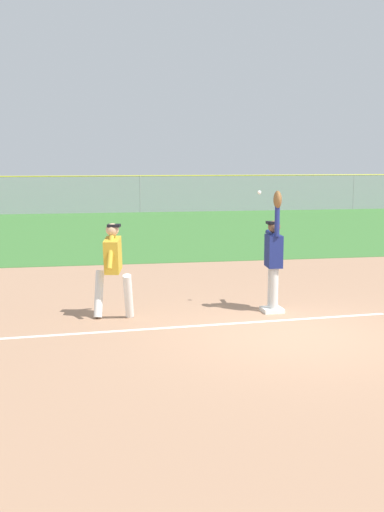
{
  "coord_description": "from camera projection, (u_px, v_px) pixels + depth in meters",
  "views": [
    {
      "loc": [
        -3.45,
        -9.61,
        2.84
      ],
      "look_at": [
        -1.33,
        1.91,
        1.05
      ],
      "focal_mm": 44.55,
      "sensor_mm": 36.0,
      "label": 1
    }
  ],
  "objects": [
    {
      "name": "first_base",
      "position": [
        272.0,
        310.0,
        11.92
      ],
      "size": [
        0.39,
        0.39,
        0.08
      ],
      "primitive_type": "cube",
      "rotation": [
        0.0,
        0.0,
        0.03
      ],
      "color": "white",
      "rests_on": "ground_plane"
    },
    {
      "name": "runner",
      "position": [
        113.0,
        264.0,
        11.31
      ],
      "size": [
        0.75,
        0.84,
        1.72
      ],
      "rotation": [
        0.0,
        0.0,
        -0.23
      ],
      "color": "white",
      "rests_on": "ground_plane"
    },
    {
      "name": "parked_car_blue",
      "position": [
        86.0,
        197.0,
        36.37
      ],
      "size": [
        4.52,
        2.35,
        1.25
      ],
      "rotation": [
        0.0,
        0.0,
        0.07
      ],
      "color": "#23389E",
      "rests_on": "ground_plane"
    },
    {
      "name": "parked_car_red",
      "position": [
        171.0,
        196.0,
        37.89
      ],
      "size": [
        4.59,
        2.52,
        1.25
      ],
      "rotation": [
        0.0,
        0.0,
        -0.12
      ],
      "color": "#B21E1E",
      "rests_on": "ground_plane"
    },
    {
      "name": "ground_plane",
      "position": [
        293.0,
        334.0,
        10.39
      ],
      "size": [
        75.19,
        75.19,
        0.0
      ],
      "primitive_type": "plane",
      "color": "tan"
    },
    {
      "name": "outfield_fence",
      "position": [
        140.0,
        194.0,
        33.95
      ],
      "size": [
        48.85,
        0.08,
        1.98
      ],
      "color": "#93999E",
      "rests_on": "ground_plane"
    },
    {
      "name": "fielder",
      "position": [
        274.0,
        253.0,
        11.78
      ],
      "size": [
        0.29,
        0.9,
        2.28
      ],
      "rotation": [
        0.0,
        0.0,
        3.07
      ],
      "color": "silver",
      "rests_on": "ground_plane"
    },
    {
      "name": "baseball",
      "position": [
        259.0,
        192.0,
        11.85
      ],
      "size": [
        0.07,
        0.07,
        0.07
      ],
      "primitive_type": "sphere",
      "color": "white"
    },
    {
      "name": "parked_car_green",
      "position": [
        257.0,
        195.0,
        38.1
      ],
      "size": [
        4.57,
        2.47,
        1.25
      ],
      "rotation": [
        0.0,
        0.0,
        0.1
      ],
      "color": "#1E6B33",
      "rests_on": "ground_plane"
    },
    {
      "name": "chalk_foul_line",
      "position": [
        53.0,
        335.0,
        10.33
      ],
      "size": [
        11.98,
        0.86,
        0.01
      ],
      "primitive_type": "cube",
      "rotation": [
        0.0,
        0.0,
        0.06
      ],
      "color": "white",
      "rests_on": "ground_plane"
    },
    {
      "name": "outfield_grass",
      "position": [
        161.0,
        229.0,
        25.88
      ],
      "size": [
        48.77,
        16.91,
        0.01
      ],
      "primitive_type": "cube",
      "color": "#3D7533",
      "rests_on": "ground_plane"
    }
  ]
}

